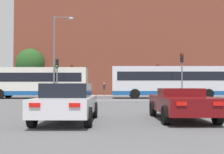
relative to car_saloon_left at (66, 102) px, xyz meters
name	(u,v)px	position (x,y,z in m)	size (l,w,h in m)	color
stop_line_strip	(116,100)	(2.10, 15.49, -0.71)	(9.06, 0.30, 0.01)	silver
far_pavement	(114,95)	(2.10, 28.48, -0.71)	(70.07, 2.50, 0.01)	#A09B91
brick_civic_building	(136,36)	(6.03, 38.24, 9.28)	(38.26, 15.44, 26.41)	brown
car_saloon_left	(66,102)	(0.00, 0.00, 0.00)	(2.00, 4.32, 1.38)	silver
car_roadster_right	(180,103)	(4.24, 0.64, -0.07)	(1.99, 4.41, 1.20)	#600C0F
bus_crossing_lead	(168,81)	(7.62, 19.32, 1.06)	(11.99, 2.67, 3.29)	silver
bus_crossing_trailing	(35,82)	(-6.32, 19.05, 0.99)	(10.65, 2.74, 3.17)	silver
traffic_light_near_right	(181,69)	(8.09, 15.87, 2.18)	(0.26, 0.31, 4.32)	slate
traffic_light_near_left	(56,72)	(-3.53, 16.01, 1.87)	(0.26, 0.31, 3.81)	slate
traffic_light_far_left	(70,75)	(-3.87, 27.75, 2.06)	(0.26, 0.31, 4.12)	slate
traffic_light_far_right	(156,75)	(7.84, 28.20, 2.14)	(0.26, 0.31, 4.24)	slate
street_lamp_junction	(56,49)	(-3.77, 17.30, 4.19)	(1.98, 0.36, 8.19)	slate
pedestrian_waiting	(103,88)	(0.51, 28.79, 0.31)	(0.30, 0.44, 1.73)	brown
pedestrian_walking_east	(87,88)	(-1.73, 28.86, 0.23)	(0.25, 0.41, 1.63)	black
tree_by_building	(29,64)	(-10.32, 30.76, 3.85)	(4.14, 4.14, 6.75)	#4C3823
tree_kerbside	(204,66)	(16.05, 33.27, 3.66)	(3.61, 3.61, 6.29)	#4C3823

